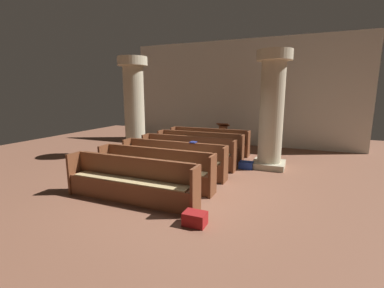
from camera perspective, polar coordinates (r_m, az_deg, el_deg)
The scene contains 14 objects.
ground_plane at distance 6.71m, azimuth -2.12°, elevation -9.15°, with size 19.20×19.20×0.00m, color brown.
back_wall at distance 12.09m, azimuth 10.24°, elevation 10.51°, with size 10.00×0.16×4.50m, color beige.
pew_row_0 at distance 10.28m, azimuth 3.61°, elevation 0.79°, with size 3.07×0.47×0.94m.
pew_row_1 at distance 9.34m, azimuth 1.56°, elevation -0.22°, with size 3.07×0.46×0.94m.
pew_row_2 at distance 8.43m, azimuth -0.93°, elevation -1.44°, with size 3.07×0.46×0.94m.
pew_row_3 at distance 7.54m, azimuth -4.03°, elevation -2.96°, with size 3.07×0.47×0.94m.
pew_row_4 at distance 6.68m, azimuth -7.95°, elevation -4.86°, with size 3.07×0.46×0.94m.
pew_row_5 at distance 5.88m, azimuth -13.02°, elevation -7.27°, with size 3.07×0.47×0.94m.
pillar_aisle_side at distance 8.47m, azimuth 16.56°, elevation 7.25°, with size 1.03×1.03×3.51m.
pillar_far_side at distance 9.89m, azimuth -12.16°, elevation 7.92°, with size 1.03×1.03×3.51m.
lectern at distance 11.10m, azimuth 6.59°, elevation 1.26°, with size 0.48×0.45×1.08m.
hymn_book at distance 7.39m, azimuth 0.25°, elevation 0.39°, with size 0.17×0.20×0.03m, color navy.
kneeler_box_red at distance 4.90m, azimuth 0.62°, elevation -15.56°, with size 0.40×0.29×0.24m, color maroon.
kneeler_box_blue at distance 8.43m, azimuth 11.42°, elevation -4.40°, with size 0.42×0.30×0.21m, color navy.
Camera 1 is at (2.67, -5.71, 2.31)m, focal length 25.12 mm.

